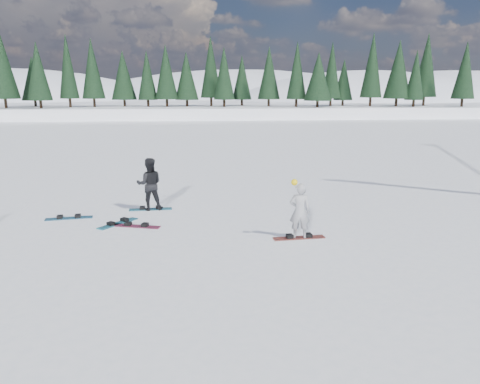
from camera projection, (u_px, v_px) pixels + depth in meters
name	position (u px, v px, depth m)	size (l,w,h in m)	color
ground	(195.00, 231.00, 14.09)	(420.00, 420.00, 0.00)	white
alpine_backdrop	(169.00, 131.00, 199.90)	(412.50, 227.00, 53.20)	white
snowboarder_woman	(300.00, 211.00, 13.27)	(0.64, 0.47, 1.77)	#A4A4A9
snowboarder_man	(149.00, 184.00, 16.39)	(0.90, 0.70, 1.85)	black
snowboard_woman	(299.00, 238.00, 13.45)	(1.50, 0.28, 0.03)	maroon
snowboard_man	(151.00, 209.00, 16.59)	(1.50, 0.28, 0.03)	#19708B
snowboard_loose_c	(69.00, 218.00, 15.46)	(1.50, 0.28, 0.03)	#175D83
snowboard_loose_a	(118.00, 223.00, 14.86)	(1.50, 0.28, 0.03)	teal
snowboard_loose_b	(137.00, 226.00, 14.56)	(1.50, 0.28, 0.03)	maroon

